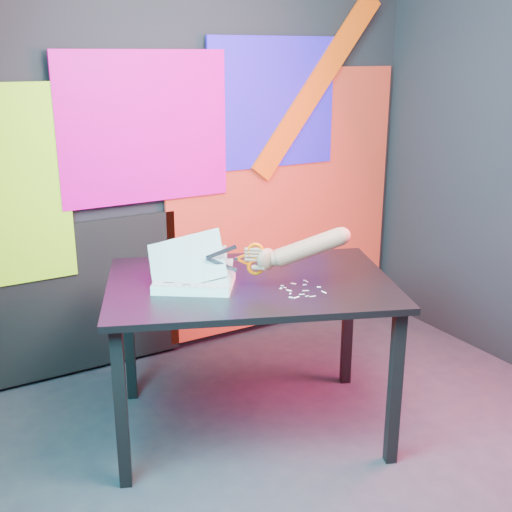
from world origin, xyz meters
TOP-DOWN VIEW (x-y plane):
  - room at (0.00, 0.00)m, footprint 3.01×3.01m
  - backdrop at (0.06, 1.46)m, footprint 2.88×0.05m
  - work_table at (-0.13, 0.53)m, footprint 1.50×1.26m
  - printout_stack at (-0.38, 0.59)m, footprint 0.42×0.39m
  - scissors at (-0.18, 0.43)m, footprint 0.22×0.15m
  - hand_forearm at (0.00, 0.31)m, footprint 0.37×0.27m
  - paper_clippings at (-0.00, 0.31)m, footprint 0.19×0.19m

SIDE VIEW (x-z plane):
  - work_table at x=-0.13m, z-range 0.29..1.04m
  - paper_clippings at x=0.00m, z-range 0.75..0.75m
  - printout_stack at x=-0.38m, z-range 0.65..0.91m
  - scissors at x=-0.18m, z-range 0.81..0.96m
  - hand_forearm at x=0.00m, z-range 0.84..1.03m
  - backdrop at x=0.06m, z-range -0.08..2.00m
  - room at x=0.00m, z-range 0.00..2.71m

